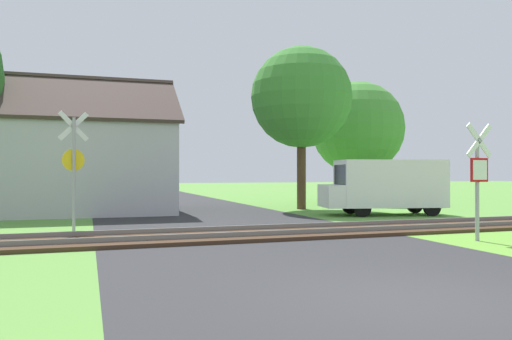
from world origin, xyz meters
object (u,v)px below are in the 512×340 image
Objects in this scene: mail_truck at (386,185)px; tree_far at (358,128)px; stop_sign_near at (478,174)px; crossing_sign_far at (74,162)px; house at (81,165)px; tree_right at (301,98)px.

tree_far is at bearing -11.69° from mail_truck.
stop_sign_near is 0.41× the size of tree_far.
stop_sign_near is at bearing -45.02° from crossing_sign_far.
stop_sign_near is 0.84× the size of crossing_sign_far.
house is 13.04m from mail_truck.
mail_truck is (11.91, 2.13, -0.81)m from crossing_sign_far.
house reaches higher than mail_truck.
crossing_sign_far is 12.30m from tree_right.
crossing_sign_far is 0.46× the size of tree_right.
house is 16.10m from tree_far.
tree_far is 10.01m from mail_truck.
crossing_sign_far reaches higher than mail_truck.
mail_truck is at bearing -113.44° from tree_far.
tree_far is (15.59, 3.27, 2.33)m from house.
house is at bearing 73.25° from crossing_sign_far.
crossing_sign_far is at bearing -89.68° from house.
crossing_sign_far is 0.43× the size of house.
house is at bearing 77.02° from mail_truck.
tree_right is 6.15m from mail_truck.
tree_right is 7.29m from tree_far.
crossing_sign_far is 7.57m from house.
house is 1.13× the size of tree_far.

